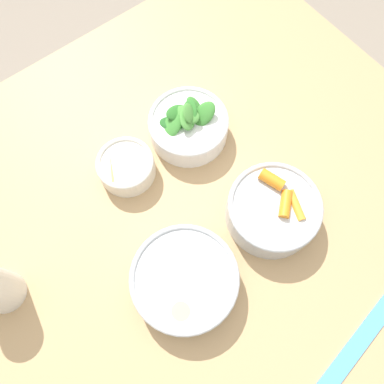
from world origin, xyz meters
The scene contains 7 objects.
ground_plane centered at (0.00, 0.00, 0.00)m, with size 10.00×10.00×0.00m, color gray.
dining_table centered at (0.00, 0.00, 0.63)m, with size 1.12×0.93×0.74m.
bowl_carrots centered at (-0.13, 0.12, 0.78)m, with size 0.17×0.17×0.08m.
bowl_greens centered at (-0.11, -0.11, 0.78)m, with size 0.16×0.16×0.09m.
bowl_beans_hotdog centered at (0.08, 0.12, 0.77)m, with size 0.19×0.19×0.06m.
bowl_cookies centered at (0.03, -0.12, 0.77)m, with size 0.11×0.11×0.05m.
ruler centered at (-0.05, 0.39, 0.74)m, with size 0.33×0.07×0.00m.
Camera 1 is at (0.12, 0.20, 1.42)m, focal length 35.00 mm.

